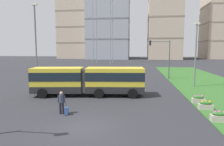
{
  "coord_description": "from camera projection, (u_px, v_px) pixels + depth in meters",
  "views": [
    {
      "loc": [
        3.31,
        -12.05,
        4.92
      ],
      "look_at": [
        0.38,
        11.18,
        2.2
      ],
      "focal_mm": 32.56,
      "sensor_mm": 36.0,
      "label": 1
    }
  ],
  "objects": [
    {
      "name": "flower_planter_1",
      "position": [
        206.0,
        105.0,
        16.45
      ],
      "size": [
        1.1,
        0.56,
        0.74
      ],
      "color": "#B7AD9E",
      "rests_on": "grass_median"
    },
    {
      "name": "rolling_suitcase",
      "position": [
        66.0,
        111.0,
        15.31
      ],
      "size": [
        0.29,
        0.39,
        0.97
      ],
      "color": "#335693",
      "rests_on": "ground"
    },
    {
      "name": "apartment_tower_west",
      "position": [
        78.0,
        21.0,
        112.57
      ],
      "size": [
        19.23,
        16.48,
        41.14
      ],
      "color": "#C6B299",
      "rests_on": "ground"
    },
    {
      "name": "transmission_pylon",
      "position": [
        103.0,
        5.0,
        70.54
      ],
      "size": [
        9.0,
        6.24,
        37.44
      ],
      "color": "gray",
      "rests_on": "ground"
    },
    {
      "name": "flower_planter_0",
      "position": [
        219.0,
        116.0,
        13.68
      ],
      "size": [
        1.1,
        0.56,
        0.74
      ],
      "color": "#B7AD9E",
      "rests_on": "grass_median"
    },
    {
      "name": "streetlight_median",
      "position": [
        196.0,
        52.0,
        26.17
      ],
      "size": [
        0.7,
        0.28,
        8.33
      ],
      "color": "slate",
      "rests_on": "ground"
    },
    {
      "name": "pedestrian_crossing",
      "position": [
        61.0,
        101.0,
        15.48
      ],
      "size": [
        0.58,
        0.36,
        1.74
      ],
      "color": "black",
      "rests_on": "ground"
    },
    {
      "name": "streetlight_left",
      "position": [
        36.0,
        44.0,
        23.68
      ],
      "size": [
        0.7,
        0.28,
        10.16
      ],
      "color": "slate",
      "rests_on": "ground"
    },
    {
      "name": "ground_plane",
      "position": [
        84.0,
        128.0,
        12.86
      ],
      "size": [
        260.0,
        260.0,
        0.0
      ],
      "primitive_type": "plane",
      "color": "#2D2D33"
    },
    {
      "name": "apartment_tower_eastcentre",
      "position": [
        219.0,
        7.0,
        105.74
      ],
      "size": [
        14.27,
        17.59,
        53.79
      ],
      "color": "#C6B299",
      "rests_on": "ground"
    },
    {
      "name": "car_grey_wagon",
      "position": [
        88.0,
        72.0,
        38.41
      ],
      "size": [
        4.48,
        2.18,
        1.58
      ],
      "color": "slate",
      "rests_on": "ground"
    },
    {
      "name": "flower_planter_2",
      "position": [
        198.0,
        99.0,
        18.43
      ],
      "size": [
        1.1,
        0.56,
        0.74
      ],
      "color": "#B7AD9E",
      "rests_on": "grass_median"
    },
    {
      "name": "apartment_tower_westcentre",
      "position": [
        108.0,
        21.0,
        103.75
      ],
      "size": [
        21.39,
        14.65,
        38.91
      ],
      "color": "#9EA3AD",
      "rests_on": "ground"
    },
    {
      "name": "apartment_tower_centre",
      "position": [
        165.0,
        9.0,
        101.59
      ],
      "size": [
        16.14,
        16.78,
        49.97
      ],
      "color": "#C6B299",
      "rests_on": "ground"
    },
    {
      "name": "articulated_bus",
      "position": [
        88.0,
        80.0,
        21.62
      ],
      "size": [
        12.04,
        3.97,
        3.0
      ],
      "color": "yellow",
      "rests_on": "ground"
    },
    {
      "name": "traffic_light_far_right",
      "position": [
        163.0,
        53.0,
        33.12
      ],
      "size": [
        3.5,
        0.28,
        6.38
      ],
      "color": "#474C51",
      "rests_on": "ground"
    }
  ]
}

